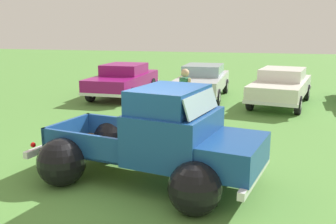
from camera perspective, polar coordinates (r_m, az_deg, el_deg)
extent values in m
plane|color=#548C3D|center=(7.89, -3.48, -9.92)|extent=(80.00, 80.00, 0.00)
cylinder|color=black|center=(7.98, 8.81, -6.87)|extent=(0.79, 0.37, 0.76)
cylinder|color=silver|center=(7.98, 8.81, -6.87)|extent=(0.38, 0.30, 0.34)
cylinder|color=black|center=(6.44, 4.17, -11.62)|extent=(0.79, 0.37, 0.76)
cylinder|color=silver|center=(6.44, 4.17, -11.62)|extent=(0.38, 0.30, 0.34)
cylinder|color=black|center=(9.13, -8.28, -4.33)|extent=(0.79, 0.37, 0.76)
cylinder|color=silver|center=(9.13, -8.28, -4.33)|extent=(0.38, 0.30, 0.34)
cylinder|color=black|center=(7.83, -15.44, -7.58)|extent=(0.79, 0.37, 0.76)
cylinder|color=silver|center=(7.83, -15.44, -7.58)|extent=(0.38, 0.30, 0.34)
sphere|color=black|center=(9.15, -8.12, -3.89)|extent=(1.13, 1.13, 0.96)
sphere|color=black|center=(7.77, -15.70, -7.27)|extent=(1.13, 1.13, 0.96)
cube|color=olive|center=(8.18, -9.38, -5.21)|extent=(2.31, 1.92, 0.04)
cube|color=#19478C|center=(8.70, -6.68, -2.47)|extent=(2.03, 0.49, 0.50)
cube|color=#19478C|center=(7.56, -12.61, -5.02)|extent=(2.03, 0.49, 0.50)
cube|color=#19478C|center=(7.61, -3.32, -4.61)|extent=(0.38, 1.53, 0.50)
cube|color=#19478C|center=(8.70, -14.77, -2.80)|extent=(0.38, 1.53, 0.50)
cube|color=#19478C|center=(7.28, 0.90, -3.55)|extent=(1.76, 1.95, 0.95)
cube|color=#19478C|center=(7.16, 0.20, 1.94)|extent=(1.43, 1.74, 0.45)
cube|color=#8CADB7|center=(6.91, 5.03, 1.34)|extent=(0.44, 1.46, 0.38)
cube|color=#19478C|center=(6.99, 8.79, -6.12)|extent=(1.55, 1.84, 0.55)
sphere|color=black|center=(7.99, 8.88, -6.54)|extent=(1.08, 1.08, 0.92)
sphere|color=black|center=(6.40, 4.07, -11.39)|extent=(1.08, 1.08, 0.92)
cube|color=silver|center=(8.98, -16.15, -4.46)|extent=(0.51, 1.96, 0.14)
cube|color=silver|center=(6.98, 12.99, -9.26)|extent=(0.51, 1.96, 0.14)
sphere|color=red|center=(9.49, -12.87, -2.24)|extent=(0.13, 0.13, 0.11)
sphere|color=red|center=(8.36, -19.60, -4.68)|extent=(0.13, 0.13, 0.11)
cylinder|color=black|center=(15.35, -5.67, 2.46)|extent=(0.21, 0.66, 0.66)
cylinder|color=silver|center=(15.35, -5.67, 2.46)|extent=(0.22, 0.30, 0.30)
cylinder|color=black|center=(16.04, -11.58, 2.71)|extent=(0.21, 0.66, 0.66)
cylinder|color=silver|center=(16.04, -11.58, 2.71)|extent=(0.22, 0.30, 0.30)
cylinder|color=black|center=(18.09, -2.43, 4.06)|extent=(0.21, 0.66, 0.66)
cylinder|color=silver|center=(18.09, -2.43, 4.06)|extent=(0.22, 0.30, 0.30)
cylinder|color=black|center=(18.68, -7.61, 4.23)|extent=(0.21, 0.66, 0.66)
cylinder|color=silver|center=(18.68, -7.61, 4.23)|extent=(0.22, 0.30, 0.30)
cube|color=#8C1466|center=(16.95, -6.77, 4.69)|extent=(1.92, 4.61, 0.55)
cube|color=#8C1466|center=(17.06, -6.58, 6.44)|extent=(1.66, 1.94, 0.45)
cube|color=silver|center=(19.08, -4.27, 4.85)|extent=(1.94, 0.12, 0.12)
cube|color=silver|center=(14.94, -9.90, 2.53)|extent=(1.94, 0.12, 0.12)
cylinder|color=black|center=(15.05, 7.41, 2.22)|extent=(0.20, 0.66, 0.66)
cylinder|color=silver|center=(15.05, 7.41, 2.22)|extent=(0.21, 0.30, 0.30)
cylinder|color=black|center=(15.34, 1.17, 2.52)|extent=(0.20, 0.66, 0.66)
cylinder|color=silver|center=(15.34, 1.17, 2.52)|extent=(0.21, 0.30, 0.30)
cylinder|color=black|center=(17.96, 8.62, 3.87)|extent=(0.20, 0.66, 0.66)
cylinder|color=silver|center=(17.96, 8.62, 3.87)|extent=(0.21, 0.30, 0.30)
cylinder|color=black|center=(18.21, 3.34, 4.11)|extent=(0.20, 0.66, 0.66)
cylinder|color=silver|center=(18.21, 3.34, 4.11)|extent=(0.21, 0.30, 0.30)
cube|color=silver|center=(16.56, 5.21, 4.54)|extent=(1.83, 4.65, 0.55)
cube|color=#8CADB7|center=(16.68, 5.35, 6.32)|extent=(1.57, 1.96, 0.45)
cube|color=silver|center=(18.83, 6.34, 4.70)|extent=(1.86, 0.11, 0.12)
cube|color=silver|center=(14.38, 3.70, 2.30)|extent=(1.86, 0.11, 0.12)
cylinder|color=black|center=(14.16, 18.98, 0.98)|extent=(0.32, 0.69, 0.66)
cylinder|color=silver|center=(14.16, 18.98, 0.98)|extent=(0.26, 0.33, 0.30)
cylinder|color=black|center=(14.43, 12.25, 1.59)|extent=(0.32, 0.69, 0.66)
cylinder|color=silver|center=(14.43, 12.25, 1.59)|extent=(0.26, 0.33, 0.30)
cylinder|color=black|center=(17.09, 20.12, 2.79)|extent=(0.32, 0.69, 0.66)
cylinder|color=silver|center=(17.09, 20.12, 2.79)|extent=(0.26, 0.33, 0.30)
cylinder|color=black|center=(17.31, 14.50, 3.28)|extent=(0.32, 0.69, 0.66)
cylinder|color=silver|center=(17.31, 14.50, 3.28)|extent=(0.26, 0.33, 0.30)
cube|color=silver|center=(15.66, 16.61, 3.60)|extent=(2.67, 4.92, 0.55)
cube|color=silver|center=(15.78, 16.82, 5.48)|extent=(1.93, 2.22, 0.45)
cube|color=silver|center=(17.95, 17.69, 3.79)|extent=(1.87, 0.45, 0.12)
cube|color=silver|center=(13.48, 15.03, 1.19)|extent=(1.87, 0.45, 0.12)
cylinder|color=navy|center=(11.53, 2.29, -0.30)|extent=(0.21, 0.21, 0.89)
cylinder|color=navy|center=(11.40, 2.77, -0.46)|extent=(0.21, 0.21, 0.89)
cylinder|color=#2D724C|center=(11.31, 2.57, 3.46)|extent=(0.48, 0.48, 0.67)
cylinder|color=#DBAD84|center=(11.49, 1.94, 3.78)|extent=(0.13, 0.13, 0.63)
cylinder|color=#DBAD84|center=(11.13, 3.22, 3.48)|extent=(0.13, 0.13, 0.63)
sphere|color=#DBAD84|center=(11.25, 2.59, 5.90)|extent=(0.34, 0.34, 0.24)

